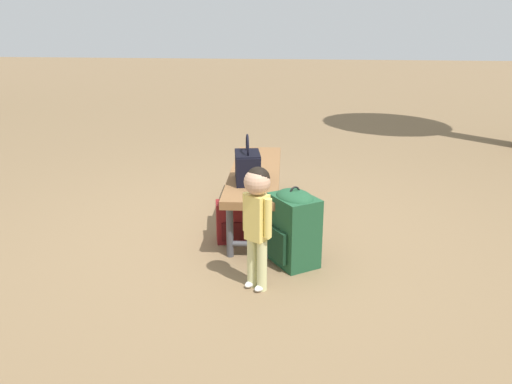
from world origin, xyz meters
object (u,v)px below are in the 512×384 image
child_standing (257,210)px  backpack_large (294,226)px  backpack_small (231,219)px  handbag (248,166)px  park_bench (255,176)px

child_standing → backpack_large: (-0.38, 0.21, -0.25)m
child_standing → backpack_small: (-0.70, -0.28, -0.34)m
handbag → backpack_small: 0.43m
handbag → backpack_large: 0.64m
backpack_large → backpack_small: (-0.32, -0.49, -0.10)m
handbag → child_standing: 0.83m
park_bench → backpack_small: 0.50m
park_bench → backpack_small: (0.43, -0.14, -0.21)m
park_bench → backpack_small: size_ratio=4.45×
park_bench → child_standing: child_standing is taller
park_bench → backpack_small: bearing=-17.7°
backpack_large → park_bench: bearing=-155.0°
park_bench → handbag: (0.33, -0.02, 0.18)m
backpack_large → backpack_small: backpack_large is taller
park_bench → handbag: 0.38m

